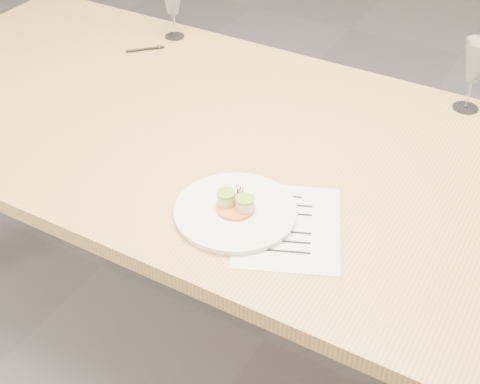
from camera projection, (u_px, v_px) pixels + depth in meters
The scene contains 7 objects.
ground at pixel (263, 339), 2.15m from camera, with size 7.00×7.00×0.00m, color slate.
dining_table at pixel (269, 168), 1.73m from camera, with size 2.40×1.00×0.75m.
dinner_plate at pixel (236, 211), 1.47m from camera, with size 0.27×0.27×0.07m.
recipe_sheet at pixel (288, 226), 1.45m from camera, with size 0.32×0.35×0.00m.
ballpoint_pen at pixel (145, 49), 2.11m from camera, with size 0.09×0.09×0.01m.
wine_glass_0 at pixel (172, 0), 2.11m from camera, with size 0.07×0.07×0.18m.
wine_glass_1 at pixel (476, 62), 1.75m from camera, with size 0.08×0.08×0.20m.
Camera 1 is at (0.63, -1.25, 1.70)m, focal length 50.00 mm.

